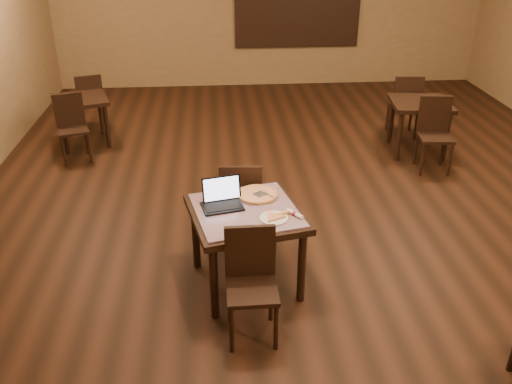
{
  "coord_description": "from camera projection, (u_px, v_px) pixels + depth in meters",
  "views": [
    {
      "loc": [
        -1.11,
        -5.4,
        3.02
      ],
      "look_at": [
        -0.77,
        -1.23,
        0.85
      ],
      "focal_mm": 38.0,
      "sensor_mm": 36.0,
      "label": 1
    }
  ],
  "objects": [
    {
      "name": "other_table_b_chair_near",
      "position": [
        72.0,
        123.0,
        7.25
      ],
      "size": [
        0.49,
        0.49,
        0.89
      ],
      "rotation": [
        0.0,
        0.0,
        0.31
      ],
      "color": "black",
      "rests_on": "ground"
    },
    {
      "name": "tiled_table",
      "position": [
        246.0,
        220.0,
        4.66
      ],
      "size": [
        1.09,
        1.09,
        0.76
      ],
      "rotation": [
        0.0,
        0.0,
        0.21
      ],
      "color": "black",
      "rests_on": "ground"
    },
    {
      "name": "chair_main_far",
      "position": [
        241.0,
        200.0,
        5.27
      ],
      "size": [
        0.43,
        0.43,
        0.93
      ],
      "rotation": [
        0.0,
        0.0,
        3.06
      ],
      "color": "black",
      "rests_on": "ground"
    },
    {
      "name": "other_table_a",
      "position": [
        420.0,
        110.0,
        7.4
      ],
      "size": [
        0.86,
        0.86,
        0.73
      ],
      "rotation": [
        0.0,
        0.0,
        -0.11
      ],
      "color": "black",
      "rests_on": "ground"
    },
    {
      "name": "pizza_pan",
      "position": [
        258.0,
        195.0,
        4.83
      ],
      "size": [
        0.39,
        0.39,
        0.01
      ],
      "primitive_type": "cylinder",
      "color": "silver",
      "rests_on": "tiled_table"
    },
    {
      "name": "chair_main_near",
      "position": [
        251.0,
        277.0,
        4.18
      ],
      "size": [
        0.4,
        0.4,
        0.91
      ],
      "rotation": [
        0.0,
        0.0,
        0.01
      ],
      "color": "black",
      "rests_on": "ground"
    },
    {
      "name": "other_table_a_chair_far",
      "position": [
        405.0,
        103.0,
        7.93
      ],
      "size": [
        0.45,
        0.45,
        0.95
      ],
      "rotation": [
        0.0,
        0.0,
        3.03
      ],
      "color": "black",
      "rests_on": "ground"
    },
    {
      "name": "napkin_roll",
      "position": [
        295.0,
        214.0,
        4.51
      ],
      "size": [
        0.13,
        0.16,
        0.04
      ],
      "rotation": [
        0.0,
        0.0,
        0.66
      ],
      "color": "white",
      "rests_on": "tiled_table"
    },
    {
      "name": "other_table_a_chair_near",
      "position": [
        435.0,
        130.0,
        6.95
      ],
      "size": [
        0.45,
        0.45,
        0.95
      ],
      "rotation": [
        0.0,
        0.0,
        -0.11
      ],
      "color": "black",
      "rests_on": "ground"
    },
    {
      "name": "other_table_b",
      "position": [
        81.0,
        106.0,
        7.68
      ],
      "size": [
        0.92,
        0.92,
        0.69
      ],
      "rotation": [
        0.0,
        0.0,
        0.31
      ],
      "color": "black",
      "rests_on": "ground"
    },
    {
      "name": "ground",
      "position": [
        314.0,
        206.0,
        6.25
      ],
      "size": [
        10.0,
        10.0,
        0.0
      ],
      "primitive_type": "plane",
      "color": "black",
      "rests_on": "ground"
    },
    {
      "name": "pizza_whole",
      "position": [
        258.0,
        194.0,
        4.83
      ],
      "size": [
        0.36,
        0.36,
        0.03
      ],
      "color": "beige",
      "rests_on": "pizza_pan"
    },
    {
      "name": "other_table_b_chair_far",
      "position": [
        90.0,
        99.0,
        8.18
      ],
      "size": [
        0.49,
        0.49,
        0.89
      ],
      "rotation": [
        0.0,
        0.0,
        3.46
      ],
      "color": "black",
      "rests_on": "ground"
    },
    {
      "name": "wall_back",
      "position": [
        271.0,
        5.0,
        9.99
      ],
      "size": [
        8.0,
        0.02,
        3.0
      ],
      "primitive_type": "cube",
      "color": "#916F4A",
      "rests_on": "ground"
    },
    {
      "name": "mural",
      "position": [
        298.0,
        2.0,
        9.96
      ],
      "size": [
        2.34,
        0.05,
        1.64
      ],
      "color": "#244A86",
      "rests_on": "wall_back"
    },
    {
      "name": "laptop",
      "position": [
        222.0,
        198.0,
        4.67
      ],
      "size": [
        0.39,
        0.34,
        0.23
      ],
      "rotation": [
        0.0,
        0.0,
        0.22
      ],
      "color": "black",
      "rests_on": "tiled_table"
    },
    {
      "name": "plate",
      "position": [
        274.0,
        218.0,
        4.47
      ],
      "size": [
        0.24,
        0.24,
        0.01
      ],
      "primitive_type": "cylinder",
      "color": "white",
      "rests_on": "tiled_table"
    },
    {
      "name": "spatula",
      "position": [
        260.0,
        194.0,
        4.81
      ],
      "size": [
        0.22,
        0.25,
        0.01
      ],
      "primitive_type": "cube",
      "rotation": [
        0.0,
        0.0,
        0.6
      ],
      "color": "silver",
      "rests_on": "pizza_whole"
    },
    {
      "name": "pizza_slice",
      "position": [
        274.0,
        217.0,
        4.46
      ],
      "size": [
        0.27,
        0.27,
        0.02
      ],
      "primitive_type": null,
      "rotation": [
        0.0,
        0.0,
        0.44
      ],
      "color": "beige",
      "rests_on": "plate"
    }
  ]
}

